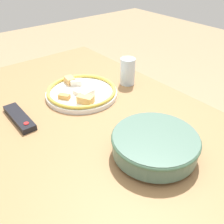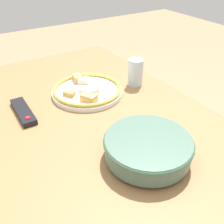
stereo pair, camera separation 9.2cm
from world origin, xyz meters
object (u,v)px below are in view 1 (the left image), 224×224
noodle_bowl (155,144)px  food_plate (81,92)px  drinking_glass (128,71)px  tv_remote (19,118)px

noodle_bowl → food_plate: (0.44, -0.03, -0.03)m
noodle_bowl → drinking_glass: (0.40, -0.25, 0.02)m
food_plate → tv_remote: size_ratio=1.54×
food_plate → drinking_glass: bearing=-98.9°
noodle_bowl → food_plate: noodle_bowl is taller
noodle_bowl → drinking_glass: size_ratio=2.19×
food_plate → tv_remote: food_plate is taller
food_plate → drinking_glass: (-0.03, -0.22, 0.04)m
noodle_bowl → food_plate: bearing=-3.8°
noodle_bowl → tv_remote: (0.43, 0.24, -0.03)m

